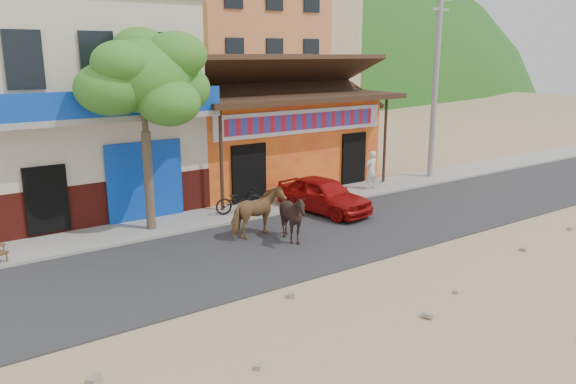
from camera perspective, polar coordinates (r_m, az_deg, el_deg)
name	(u,v)px	position (r m, az deg, el deg)	size (l,w,h in m)	color
ground	(394,257)	(15.60, 10.69, -6.48)	(120.00, 120.00, 0.00)	#9E825B
road	(335,232)	(17.32, 4.82, -4.11)	(60.00, 5.00, 0.04)	#28282B
sidewalk	(273,206)	(20.01, -1.55, -1.44)	(60.00, 2.00, 0.12)	gray
dance_club	(260,139)	(24.00, -2.83, 5.41)	(8.00, 6.00, 3.60)	orange
cafe_building	(75,109)	(20.86, -20.82, 7.91)	(7.00, 6.00, 7.00)	beige
apartment_front	(238,43)	(39.35, -5.14, 14.88)	(9.00, 9.00, 12.00)	#CC723F
apartment_rear	(295,57)	(49.26, 0.68, 13.60)	(8.00, 8.00, 10.00)	tan
tree	(146,132)	(17.17, -14.27, 5.97)	(3.00, 3.00, 6.00)	#2D721E
utility_pole	(435,83)	(24.77, 14.74, 10.64)	(0.24, 0.24, 8.00)	gray
cow_tan	(258,213)	(16.66, -3.10, -2.13)	(0.78, 1.72, 1.45)	olive
cow_dark	(293,217)	(16.15, 0.51, -2.58)	(1.20, 1.35, 1.49)	black
red_car	(323,195)	(19.25, 3.62, -0.27)	(1.45, 3.60, 1.23)	#A10D0B
scooter	(239,200)	(18.94, -4.99, -0.82)	(0.59, 1.68, 0.88)	black
pedestrian	(371,170)	(22.36, 8.45, 2.23)	(0.55, 0.36, 1.52)	white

